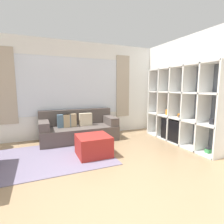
{
  "coord_description": "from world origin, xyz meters",
  "views": [
    {
      "loc": [
        -0.9,
        -2.09,
        1.42
      ],
      "look_at": [
        0.68,
        1.62,
        0.85
      ],
      "focal_mm": 28.0,
      "sensor_mm": 36.0,
      "label": 1
    }
  ],
  "objects": [
    {
      "name": "wall_right",
      "position": [
        2.65,
        1.48,
        1.35
      ],
      "size": [
        0.07,
        4.15,
        2.7
      ],
      "primitive_type": "cube",
      "color": "white",
      "rests_on": "ground_plane"
    },
    {
      "name": "shelving_unit",
      "position": [
        2.43,
        1.25,
        0.94
      ],
      "size": [
        0.43,
        2.25,
        1.94
      ],
      "color": "#515660",
      "rests_on": "ground_plane"
    },
    {
      "name": "area_rug",
      "position": [
        -0.82,
        1.53,
        0.01
      ],
      "size": [
        2.61,
        1.74,
        0.01
      ],
      "primitive_type": "cube",
      "color": "slate",
      "rests_on": "ground_plane"
    },
    {
      "name": "ground_plane",
      "position": [
        0.0,
        0.0,
        0.0
      ],
      "size": [
        16.0,
        16.0,
        0.0
      ],
      "primitive_type": "plane",
      "color": "#9E7F5B"
    },
    {
      "name": "ottoman",
      "position": [
        0.12,
        1.3,
        0.21
      ],
      "size": [
        0.66,
        0.64,
        0.43
      ],
      "color": "#A82823",
      "rests_on": "ground_plane"
    },
    {
      "name": "wall_back",
      "position": [
        0.0,
        2.99,
        1.36
      ],
      "size": [
        6.43,
        0.11,
        2.7
      ],
      "color": "white",
      "rests_on": "ground_plane"
    },
    {
      "name": "couch_main",
      "position": [
        0.08,
        2.53,
        0.3
      ],
      "size": [
        2.01,
        0.85,
        0.8
      ],
      "color": "#564C47",
      "rests_on": "ground_plane"
    }
  ]
}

